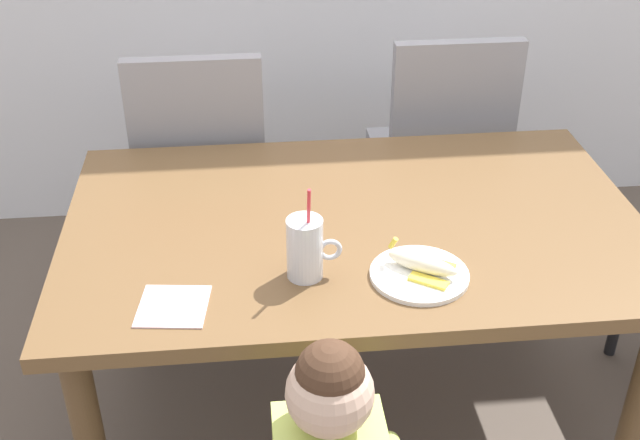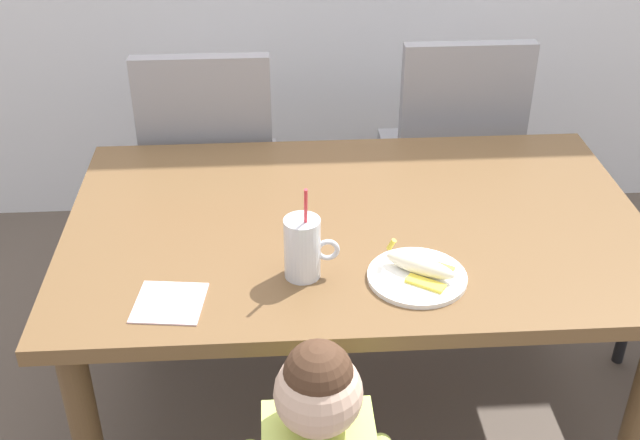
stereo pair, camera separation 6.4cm
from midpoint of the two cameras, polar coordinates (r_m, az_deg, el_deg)
name	(u,v)px [view 2 (the right image)]	position (r m, az deg, el deg)	size (l,w,h in m)	color
ground_plane	(351,416)	(2.50, 2.98, -13.86)	(24.00, 24.00, 0.00)	brown
dining_table	(356,247)	(2.10, 3.45, -1.97)	(1.49, 0.94, 0.70)	brown
dining_chair_left	(211,163)	(2.70, -7.16, 4.06)	(0.44, 0.44, 0.96)	gray
dining_chair_right	(452,148)	(2.82, 10.11, 5.12)	(0.44, 0.44, 0.96)	gray
milk_cup	(303,251)	(1.81, -0.21, -2.25)	(0.13, 0.08, 0.25)	silver
snack_plate	(417,277)	(1.85, 7.98, -4.08)	(0.23, 0.23, 0.01)	white
peeled_banana	(421,266)	(1.84, 8.28, -3.34)	(0.17, 0.15, 0.07)	#F4EAC6
paper_napkin	(169,303)	(1.78, -9.74, -5.89)	(0.15, 0.15, 0.00)	silver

